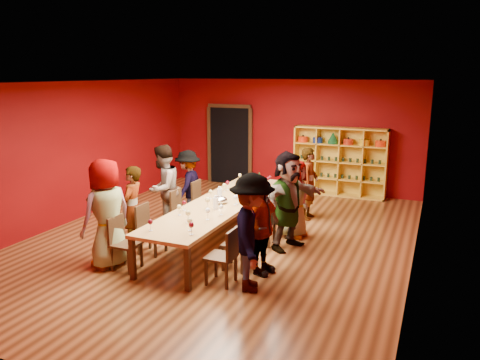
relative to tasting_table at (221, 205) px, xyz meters
name	(u,v)px	position (x,y,z in m)	size (l,w,h in m)	color
room_shell	(220,164)	(0.00, 0.00, 0.80)	(7.10, 9.10, 3.04)	#563016
tasting_table	(221,205)	(0.00, 0.00, 0.00)	(1.10, 4.50, 0.75)	tan
doorway	(230,145)	(-1.80, 4.43, 0.42)	(1.40, 0.17, 2.30)	black
shelving_unit	(340,158)	(1.40, 4.32, 0.28)	(2.40, 0.40, 1.80)	gold
chair_person_left_0	(122,240)	(-0.91, -1.87, -0.20)	(0.42, 0.42, 0.89)	black
person_left_0	(107,213)	(-1.18, -1.87, 0.22)	(0.89, 0.49, 1.83)	#5C7DBD
chair_person_left_1	(148,226)	(-0.91, -1.12, -0.20)	(0.42, 0.42, 0.89)	black
person_left_1	(133,209)	(-1.22, -1.12, 0.08)	(0.57, 0.42, 1.57)	pink
chair_person_left_2	(181,209)	(-0.91, 0.04, -0.20)	(0.42, 0.42, 0.89)	black
person_left_2	(163,189)	(-1.31, 0.04, 0.19)	(0.86, 0.47, 1.77)	#5B8ABB
chair_person_left_3	(201,199)	(-0.91, 0.90, -0.20)	(0.42, 0.42, 0.89)	black
person_left_3	(188,185)	(-1.22, 0.90, 0.07)	(1.00, 0.41, 1.54)	#161F3C
chair_person_right_0	(226,253)	(0.91, -1.74, -0.20)	(0.42, 0.42, 0.89)	black
person_right_0	(252,233)	(1.33, -1.74, 0.19)	(1.15, 0.47, 1.77)	#4A4A4F
chair_person_right_1	(241,241)	(0.91, -1.14, -0.20)	(0.42, 0.42, 0.89)	black
person_right_1	(262,227)	(1.27, -1.14, 0.08)	(0.91, 0.41, 1.55)	#D08B8D
chair_person_right_2	(267,219)	(0.91, 0.10, -0.20)	(0.42, 0.42, 0.89)	black
person_right_2	(288,200)	(1.31, 0.10, 0.21)	(1.68, 0.48, 1.82)	tan
chair_person_right_3	(278,210)	(0.91, 0.76, -0.20)	(0.42, 0.42, 0.89)	black
person_right_3	(296,199)	(1.26, 0.76, 0.07)	(0.75, 0.41, 1.54)	#CD898F
chair_person_right_4	(296,195)	(0.91, 2.00, -0.20)	(0.42, 0.42, 0.89)	black
person_right_4	(309,184)	(1.20, 2.00, 0.10)	(0.58, 0.42, 1.59)	#D38E97
wine_glass_0	(237,197)	(0.33, 0.03, 0.18)	(0.07, 0.07, 0.18)	white
wine_glass_1	(268,179)	(0.34, 1.73, 0.18)	(0.07, 0.07, 0.18)	white
wine_glass_2	(235,198)	(0.33, -0.06, 0.19)	(0.08, 0.08, 0.19)	white
wine_glass_3	(150,222)	(-0.30, -1.92, 0.19)	(0.08, 0.08, 0.19)	white
wine_glass_4	(179,207)	(-0.31, -1.02, 0.19)	(0.08, 0.08, 0.19)	white
wine_glass_5	(227,183)	(-0.29, 0.94, 0.20)	(0.08, 0.08, 0.20)	white
wine_glass_6	(224,186)	(-0.29, 0.78, 0.18)	(0.07, 0.07, 0.18)	white
wine_glass_7	(255,187)	(0.36, 0.89, 0.20)	(0.08, 0.08, 0.20)	white
wine_glass_8	(211,192)	(-0.30, 0.18, 0.18)	(0.07, 0.07, 0.18)	white
wine_glass_9	(207,200)	(-0.03, -0.48, 0.21)	(0.09, 0.09, 0.22)	white
wine_glass_10	(191,225)	(0.38, -1.83, 0.20)	(0.08, 0.08, 0.21)	white
wine_glass_11	(270,178)	(0.35, 1.82, 0.19)	(0.08, 0.08, 0.19)	white
wine_glass_12	(236,192)	(0.14, 0.40, 0.18)	(0.07, 0.07, 0.18)	white
wine_glass_13	(241,182)	(-0.11, 1.26, 0.18)	(0.07, 0.07, 0.18)	white
wine_glass_14	(190,221)	(0.26, -1.67, 0.21)	(0.09, 0.09, 0.22)	white
wine_glass_15	(240,175)	(-0.37, 1.79, 0.18)	(0.07, 0.07, 0.18)	white
wine_glass_16	(184,203)	(-0.37, -0.73, 0.19)	(0.07, 0.07, 0.18)	white
wine_glass_17	(208,211)	(0.26, -1.06, 0.20)	(0.08, 0.08, 0.21)	white
wine_glass_18	(188,213)	(0.04, -1.32, 0.21)	(0.09, 0.09, 0.22)	white
wine_glass_19	(221,207)	(0.35, -0.72, 0.19)	(0.07, 0.07, 0.19)	white
wine_glass_20	(252,186)	(0.28, 0.90, 0.21)	(0.09, 0.09, 0.22)	white
spittoon_bowl	(220,200)	(0.02, -0.06, 0.12)	(0.28, 0.28, 0.15)	silver
carafe_a	(220,194)	(-0.10, 0.16, 0.17)	(0.11, 0.11, 0.27)	white
carafe_b	(216,203)	(0.11, -0.43, 0.17)	(0.12, 0.12, 0.25)	white
wine_bottle	(259,181)	(0.21, 1.51, 0.17)	(0.09, 0.09, 0.31)	#143718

